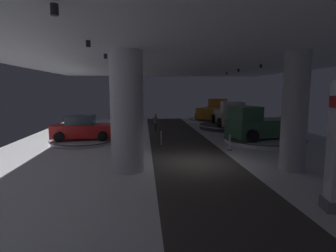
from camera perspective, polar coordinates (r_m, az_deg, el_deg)
ground at (r=14.37m, az=5.71°, el=-7.74°), size 24.00×44.00×0.06m
ceiling_with_spotlights at (r=13.98m, az=6.02°, el=14.88°), size 24.00×44.00×0.39m
column_left at (r=12.65m, az=-8.57°, el=2.90°), size 1.50×1.50×5.50m
column_right at (r=13.83m, az=24.88°, el=2.68°), size 1.14×1.14×5.50m
display_platform_deep_right at (r=33.18m, az=9.28°, el=1.28°), size 5.68×5.68×0.35m
pickup_truck_deep_right at (r=33.38m, az=9.51°, el=3.19°), size 4.77×5.55×2.30m
display_platform_mid_right at (r=20.93m, az=19.33°, el=-2.72°), size 5.68×5.68×0.32m
pickup_truck_mid_right at (r=20.57m, az=18.76°, el=0.17°), size 5.66×3.69×2.30m
display_platform_far_right at (r=27.38m, az=12.38°, el=-0.08°), size 5.68×5.68×0.38m
pickup_truck_far_right at (r=26.95m, az=12.58°, el=2.16°), size 3.12×5.50×2.30m
display_platform_mid_left at (r=20.54m, az=-17.14°, el=-2.92°), size 4.65×4.65×0.26m
display_car_mid_left at (r=20.41m, az=-17.32°, el=-0.50°), size 4.31×2.38×1.71m
visitor_walking_near at (r=24.89m, az=-2.66°, el=0.96°), size 0.32×0.32×1.59m
stanchion_a at (r=18.53m, az=-1.44°, el=-2.98°), size 0.28×0.28×1.01m
stanchion_b at (r=17.50m, az=12.72°, el=-3.79°), size 0.28×0.28×1.01m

